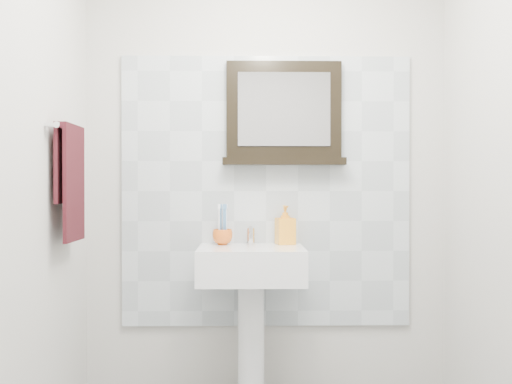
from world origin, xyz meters
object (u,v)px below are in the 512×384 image
(pedestal_sink, at_px, (251,282))
(hand_towel, at_px, (71,174))
(soap_dispenser, at_px, (285,225))
(toothbrush_cup, at_px, (223,237))
(framed_mirror, at_px, (284,116))

(pedestal_sink, relative_size, hand_towel, 1.75)
(hand_towel, bearing_deg, soap_dispenser, 22.00)
(pedestal_sink, distance_m, toothbrush_cup, 0.30)
(pedestal_sink, height_order, framed_mirror, framed_mirror)
(soap_dispenser, xyz_separation_m, framed_mirror, (-0.01, 0.04, 0.60))
(hand_towel, bearing_deg, toothbrush_cup, 29.53)
(soap_dispenser, height_order, hand_towel, hand_towel)
(pedestal_sink, bearing_deg, hand_towel, -162.16)
(pedestal_sink, xyz_separation_m, hand_towel, (-0.86, -0.28, 0.56))
(pedestal_sink, distance_m, hand_towel, 1.06)
(toothbrush_cup, height_order, soap_dispenser, soap_dispenser)
(toothbrush_cup, distance_m, framed_mirror, 0.75)
(soap_dispenser, distance_m, hand_towel, 1.16)
(toothbrush_cup, relative_size, hand_towel, 0.20)
(toothbrush_cup, height_order, hand_towel, hand_towel)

